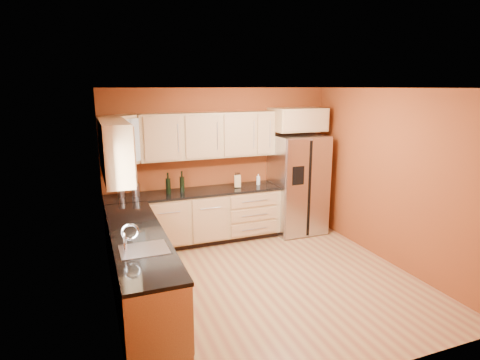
% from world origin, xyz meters
% --- Properties ---
extents(floor, '(4.00, 4.00, 0.00)m').
position_xyz_m(floor, '(0.00, 0.00, 0.00)').
color(floor, '#955839').
rests_on(floor, ground).
extents(ceiling, '(4.00, 4.00, 0.00)m').
position_xyz_m(ceiling, '(0.00, 0.00, 2.60)').
color(ceiling, silver).
rests_on(ceiling, wall_back).
extents(wall_back, '(4.00, 0.04, 2.60)m').
position_xyz_m(wall_back, '(0.00, 2.00, 1.30)').
color(wall_back, brown).
rests_on(wall_back, floor).
extents(wall_front, '(4.00, 0.04, 2.60)m').
position_xyz_m(wall_front, '(0.00, -2.00, 1.30)').
color(wall_front, brown).
rests_on(wall_front, floor).
extents(wall_left, '(0.04, 4.00, 2.60)m').
position_xyz_m(wall_left, '(-2.00, 0.00, 1.30)').
color(wall_left, brown).
rests_on(wall_left, floor).
extents(wall_right, '(0.04, 4.00, 2.60)m').
position_xyz_m(wall_right, '(2.00, 0.00, 1.30)').
color(wall_right, brown).
rests_on(wall_right, floor).
extents(base_cabinets_back, '(2.90, 0.60, 0.88)m').
position_xyz_m(base_cabinets_back, '(-0.55, 1.70, 0.44)').
color(base_cabinets_back, '#A3734F').
rests_on(base_cabinets_back, floor).
extents(base_cabinets_left, '(0.60, 2.80, 0.88)m').
position_xyz_m(base_cabinets_left, '(-1.70, 0.00, 0.44)').
color(base_cabinets_left, '#A3734F').
rests_on(base_cabinets_left, floor).
extents(countertop_back, '(2.90, 0.62, 0.04)m').
position_xyz_m(countertop_back, '(-0.55, 1.69, 0.90)').
color(countertop_back, black).
rests_on(countertop_back, base_cabinets_back).
extents(countertop_left, '(0.62, 2.80, 0.04)m').
position_xyz_m(countertop_left, '(-1.69, 0.00, 0.90)').
color(countertop_left, black).
rests_on(countertop_left, base_cabinets_left).
extents(upper_cabinets_back, '(2.30, 0.33, 0.75)m').
position_xyz_m(upper_cabinets_back, '(-0.25, 1.83, 1.83)').
color(upper_cabinets_back, '#A3734F').
rests_on(upper_cabinets_back, wall_back).
extents(upper_cabinets_left, '(0.33, 1.35, 0.75)m').
position_xyz_m(upper_cabinets_left, '(-1.83, 0.72, 1.83)').
color(upper_cabinets_left, '#A3734F').
rests_on(upper_cabinets_left, wall_left).
extents(corner_upper_cabinet, '(0.67, 0.67, 0.75)m').
position_xyz_m(corner_upper_cabinet, '(-1.67, 1.67, 1.83)').
color(corner_upper_cabinet, '#A3734F').
rests_on(corner_upper_cabinet, wall_back).
extents(over_fridge_cabinet, '(0.92, 0.60, 0.40)m').
position_xyz_m(over_fridge_cabinet, '(1.35, 1.70, 2.05)').
color(over_fridge_cabinet, '#A3734F').
rests_on(over_fridge_cabinet, wall_back).
extents(refrigerator, '(0.90, 0.75, 1.78)m').
position_xyz_m(refrigerator, '(1.35, 1.62, 0.89)').
color(refrigerator, '#A7A6AB').
rests_on(refrigerator, floor).
extents(window, '(0.03, 0.90, 1.00)m').
position_xyz_m(window, '(-1.98, -0.50, 1.55)').
color(window, white).
rests_on(window, wall_left).
extents(sink_faucet, '(0.50, 0.42, 0.30)m').
position_xyz_m(sink_faucet, '(-1.69, -0.50, 1.07)').
color(sink_faucet, silver).
rests_on(sink_faucet, countertop_left).
extents(canister_left, '(0.14, 0.14, 0.18)m').
position_xyz_m(canister_left, '(-1.72, 1.75, 1.01)').
color(canister_left, '#A7A6AB').
rests_on(canister_left, countertop_back).
extents(canister_right, '(0.14, 0.14, 0.20)m').
position_xyz_m(canister_right, '(-1.50, 1.74, 1.02)').
color(canister_right, '#A7A6AB').
rests_on(canister_right, countertop_back).
extents(wine_bottle_a, '(0.10, 0.10, 0.35)m').
position_xyz_m(wine_bottle_a, '(-0.75, 1.72, 1.10)').
color(wine_bottle_a, black).
rests_on(wine_bottle_a, countertop_back).
extents(wine_bottle_b, '(0.10, 0.10, 0.35)m').
position_xyz_m(wine_bottle_b, '(-0.99, 1.69, 1.09)').
color(wine_bottle_b, black).
rests_on(wine_bottle_b, countertop_back).
extents(knife_block, '(0.13, 0.12, 0.21)m').
position_xyz_m(knife_block, '(0.21, 1.70, 1.03)').
color(knife_block, tan).
rests_on(knife_block, countertop_back).
extents(soap_dispenser, '(0.09, 0.09, 0.19)m').
position_xyz_m(soap_dispenser, '(0.62, 1.73, 1.02)').
color(soap_dispenser, silver).
rests_on(soap_dispenser, countertop_back).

